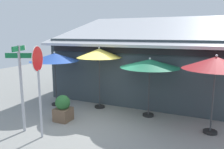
# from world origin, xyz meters

# --- Properties ---
(ground_plane) EXTENTS (28.00, 28.00, 0.10)m
(ground_plane) POSITION_xyz_m (0.00, 0.00, -0.05)
(ground_plane) COLOR gray
(cafe_building) EXTENTS (8.83, 5.99, 4.24)m
(cafe_building) POSITION_xyz_m (0.68, 4.72, 1.58)
(cafe_building) COLOR #333D42
(cafe_building) RESTS_ON ground
(street_sign_post) EXTENTS (0.83, 0.88, 2.85)m
(street_sign_post) POSITION_xyz_m (-1.74, -1.62, 1.76)
(street_sign_post) COLOR #A8AAB2
(street_sign_post) RESTS_ON ground
(stop_sign) EXTENTS (0.27, 0.74, 2.87)m
(stop_sign) POSITION_xyz_m (-0.89, -1.73, 2.01)
(stop_sign) COLOR #A8AAB2
(stop_sign) RESTS_ON ground
(patio_umbrella_royal_blue_left) EXTENTS (2.16, 2.16, 2.44)m
(patio_umbrella_royal_blue_left) POSITION_xyz_m (-2.52, 1.05, 2.17)
(patio_umbrella_royal_blue_left) COLOR black
(patio_umbrella_royal_blue_left) RESTS_ON ground
(patio_umbrella_mustard_center) EXTENTS (1.92, 1.92, 2.67)m
(patio_umbrella_mustard_center) POSITION_xyz_m (-0.55, 1.55, 2.38)
(patio_umbrella_mustard_center) COLOR black
(patio_umbrella_mustard_center) RESTS_ON ground
(patio_umbrella_forest_green_right) EXTENTS (2.27, 2.27, 2.33)m
(patio_umbrella_forest_green_right) POSITION_xyz_m (1.67, 1.44, 2.08)
(patio_umbrella_forest_green_right) COLOR black
(patio_umbrella_forest_green_right) RESTS_ON ground
(patio_umbrella_crimson_far_right) EXTENTS (2.06, 2.06, 2.59)m
(patio_umbrella_crimson_far_right) POSITION_xyz_m (3.94, 0.77, 2.30)
(patio_umbrella_crimson_far_right) COLOR black
(patio_umbrella_crimson_far_right) RESTS_ON ground
(sidewalk_planter) EXTENTS (0.57, 0.57, 0.98)m
(sidewalk_planter) POSITION_xyz_m (-1.10, -0.35, 0.48)
(sidewalk_planter) COLOR brown
(sidewalk_planter) RESTS_ON ground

